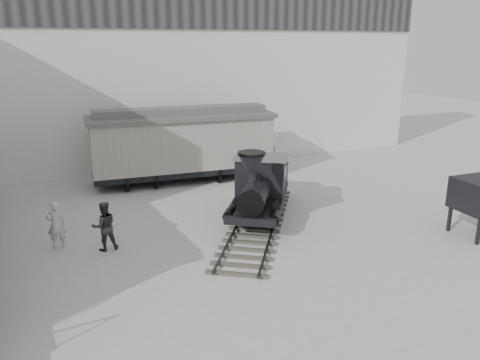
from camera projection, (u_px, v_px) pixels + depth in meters
name	position (u px, v px, depth m)	size (l,w,h in m)	color
ground	(281.00, 263.00, 16.05)	(90.00, 90.00, 0.00)	#9E9E9B
north_wall	(165.00, 73.00, 27.72)	(34.00, 2.51, 11.00)	silver
locomotive	(260.00, 191.00, 19.73)	(6.92, 9.05, 3.35)	#3C382F
boxcar	(182.00, 143.00, 25.08)	(9.97, 3.69, 4.01)	black
visitor_a	(56.00, 225.00, 17.01)	(0.65, 0.43, 1.80)	#B6B6B6
visitor_b	(104.00, 226.00, 16.82)	(0.89, 0.69, 1.83)	#29292C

